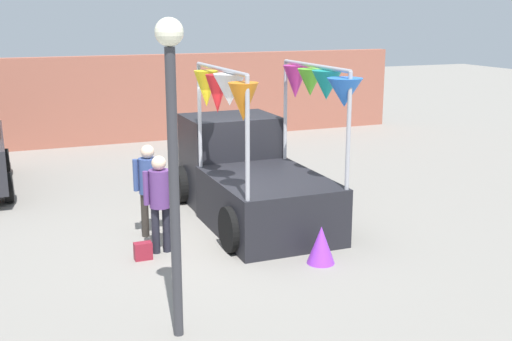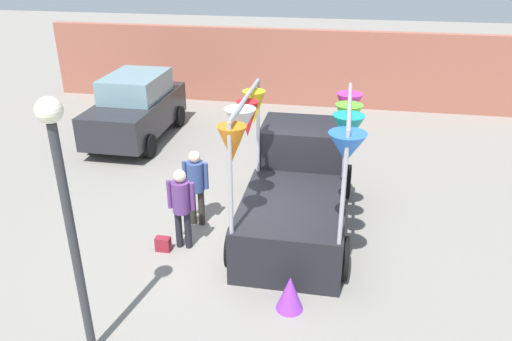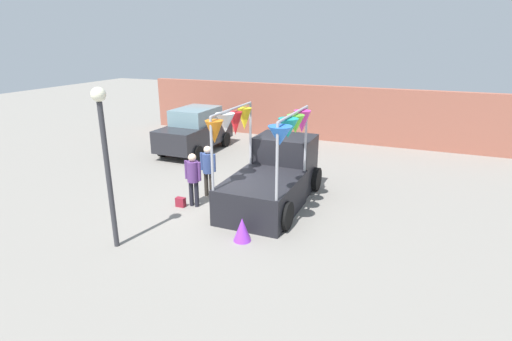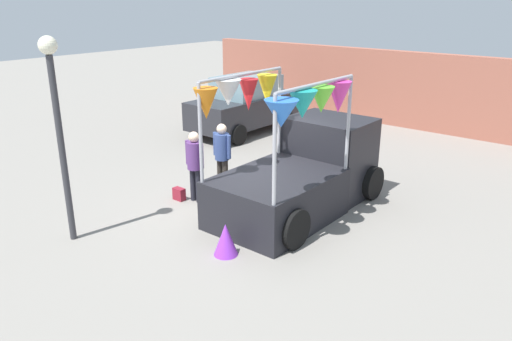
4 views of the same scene
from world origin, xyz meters
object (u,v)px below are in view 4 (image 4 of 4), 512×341
(handbag, at_px, (179,194))
(street_lamp, at_px, (57,112))
(vendor_truck, at_px, (304,167))
(folded_kite_bundle_violet, at_px, (226,239))
(person_customer, at_px, (195,160))
(person_vendor, at_px, (222,151))
(parked_car, at_px, (245,105))

(handbag, relative_size, street_lamp, 0.07)
(vendor_truck, xyz_separation_m, handbag, (-2.38, -1.49, -0.77))
(handbag, xyz_separation_m, folded_kite_bundle_violet, (2.55, -1.19, 0.16))
(vendor_truck, relative_size, folded_kite_bundle_violet, 6.94)
(person_customer, distance_m, person_vendor, 0.87)
(person_vendor, xyz_separation_m, folded_kite_bundle_violet, (2.18, -2.26, -0.68))
(handbag, bearing_deg, street_lamp, -92.88)
(person_customer, relative_size, person_vendor, 0.99)
(parked_car, xyz_separation_m, folded_kite_bundle_violet, (5.28, -6.66, -0.64))
(street_lamp, bearing_deg, parked_car, 107.94)
(street_lamp, bearing_deg, person_customer, 80.24)
(parked_car, height_order, street_lamp, street_lamp)
(handbag, distance_m, folded_kite_bundle_violet, 2.82)
(parked_car, distance_m, person_vendor, 5.38)
(street_lamp, relative_size, folded_kite_bundle_violet, 6.29)
(street_lamp, height_order, folded_kite_bundle_violet, street_lamp)
(vendor_truck, distance_m, handbag, 2.91)
(person_vendor, bearing_deg, street_lamp, -97.71)
(parked_car, bearing_deg, vendor_truck, -37.87)
(street_lamp, bearing_deg, handbag, 87.12)
(parked_car, distance_m, person_customer, 6.10)
(vendor_truck, bearing_deg, handbag, -148.04)
(person_customer, distance_m, folded_kite_bundle_violet, 2.69)
(vendor_truck, relative_size, person_customer, 2.58)
(folded_kite_bundle_violet, bearing_deg, person_customer, 147.65)
(person_customer, relative_size, handbag, 5.78)
(parked_car, distance_m, folded_kite_bundle_violet, 8.52)
(parked_car, height_order, folded_kite_bundle_violet, parked_car)
(person_customer, xyz_separation_m, person_vendor, (0.01, 0.87, 0.01))
(vendor_truck, distance_m, folded_kite_bundle_violet, 2.75)
(parked_car, distance_m, street_lamp, 8.60)
(handbag, relative_size, folded_kite_bundle_violet, 0.47)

